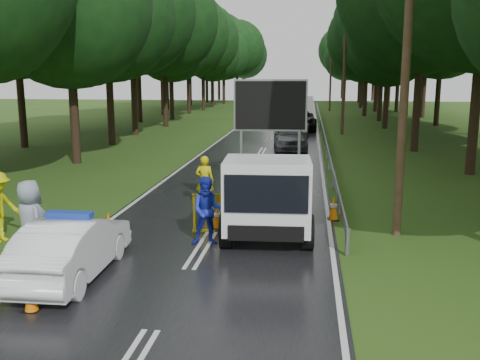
% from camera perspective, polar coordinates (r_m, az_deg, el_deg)
% --- Properties ---
extents(ground, '(160.00, 160.00, 0.00)m').
position_cam_1_polar(ground, '(13.95, -4.13, -7.42)').
color(ground, '#234914').
rests_on(ground, ground).
extents(road, '(7.00, 140.00, 0.02)m').
position_cam_1_polar(road, '(43.26, 3.74, 5.30)').
color(road, black).
rests_on(road, ground).
extents(guardrail, '(0.12, 60.06, 0.70)m').
position_cam_1_polar(guardrail, '(42.81, 8.70, 5.86)').
color(guardrail, gray).
rests_on(guardrail, ground).
extents(utility_pole_near, '(1.40, 0.24, 10.00)m').
position_cam_1_polar(utility_pole_near, '(15.17, 17.38, 13.04)').
color(utility_pole_near, '#3F2E1D').
rests_on(utility_pole_near, ground).
extents(utility_pole_mid, '(1.40, 0.24, 10.00)m').
position_cam_1_polar(utility_pole_mid, '(41.03, 11.08, 11.87)').
color(utility_pole_mid, '#3F2E1D').
rests_on(utility_pole_mid, ground).
extents(utility_pole_far, '(1.40, 0.24, 10.00)m').
position_cam_1_polar(utility_pole_far, '(67.00, 9.66, 11.59)').
color(utility_pole_far, '#3F2E1D').
rests_on(utility_pole_far, ground).
extents(police_sedan, '(1.53, 4.14, 1.49)m').
position_cam_1_polar(police_sedan, '(12.48, -17.53, -6.91)').
color(police_sedan, white).
rests_on(police_sedan, ground).
extents(work_truck, '(2.62, 5.44, 4.25)m').
position_cam_1_polar(work_truck, '(15.17, 3.05, -1.36)').
color(work_truck, gray).
rests_on(work_truck, ground).
extents(barrier, '(2.71, 0.54, 1.13)m').
position_cam_1_polar(barrier, '(15.19, 0.05, -2.47)').
color(barrier, yellow).
rests_on(barrier, ground).
extents(officer, '(0.64, 0.43, 1.74)m').
position_cam_1_polar(officer, '(18.34, -3.79, -0.07)').
color(officer, '#D8CE0B').
rests_on(officer, ground).
extents(civilian, '(1.01, 0.86, 1.83)m').
position_cam_1_polar(civilian, '(14.14, -3.46, -3.29)').
color(civilian, '#1B29B0').
rests_on(civilian, ground).
extents(bystander_right, '(1.18, 1.11, 2.03)m').
position_cam_1_polar(bystander_right, '(13.59, -21.45, -4.23)').
color(bystander_right, gray).
rests_on(bystander_right, ground).
extents(queue_car_first, '(2.28, 4.89, 1.62)m').
position_cam_1_polar(queue_car_first, '(32.11, 5.36, 4.66)').
color(queue_car_first, '#45484D').
rests_on(queue_car_first, ground).
extents(queue_car_second, '(2.38, 5.55, 1.60)m').
position_cam_1_polar(queue_car_second, '(38.08, 5.59, 5.66)').
color(queue_car_second, '#9CA0A4').
rests_on(queue_car_second, ground).
extents(queue_car_third, '(2.99, 5.94, 1.61)m').
position_cam_1_polar(queue_car_third, '(44.04, 6.28, 6.40)').
color(queue_car_third, black).
rests_on(queue_car_third, ground).
extents(queue_car_fourth, '(2.02, 4.82, 1.55)m').
position_cam_1_polar(queue_car_fourth, '(50.07, 5.18, 6.96)').
color(queue_car_fourth, '#3F4347').
rests_on(queue_car_fourth, ground).
extents(cone_near_left, '(0.32, 0.32, 0.67)m').
position_cam_1_polar(cone_near_left, '(11.12, -21.43, -11.37)').
color(cone_near_left, black).
rests_on(cone_near_left, ground).
extents(cone_center, '(0.32, 0.32, 0.68)m').
position_cam_1_polar(cone_center, '(15.72, -2.44, -4.00)').
color(cone_center, black).
rests_on(cone_center, ground).
extents(cone_far, '(0.38, 0.38, 0.80)m').
position_cam_1_polar(cone_far, '(18.26, -0.66, -1.64)').
color(cone_far, black).
rests_on(cone_far, ground).
extents(cone_left_mid, '(0.37, 0.37, 0.79)m').
position_cam_1_polar(cone_left_mid, '(15.03, -13.83, -4.82)').
color(cone_left_mid, black).
rests_on(cone_left_mid, ground).
extents(cone_right, '(0.36, 0.36, 0.77)m').
position_cam_1_polar(cone_right, '(16.81, 9.95, -2.99)').
color(cone_right, black).
rests_on(cone_right, ground).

